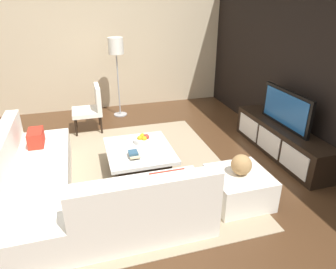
{
  "coord_description": "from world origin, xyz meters",
  "views": [
    {
      "loc": [
        3.74,
        -0.59,
        2.39
      ],
      "look_at": [
        -0.13,
        0.54,
        0.53
      ],
      "focal_mm": 32.59,
      "sensor_mm": 36.0,
      "label": 1
    }
  ],
  "objects_px": {
    "coffee_table": "(140,160)",
    "book_stack": "(134,154)",
    "television": "(286,109)",
    "decorative_ball": "(241,165)",
    "floor_lamp": "(116,51)",
    "fruit_bowl": "(143,140)",
    "accent_chair_near": "(92,106)",
    "sectional_couch": "(69,190)",
    "media_console": "(281,140)",
    "ottoman": "(239,187)"
  },
  "relations": [
    {
      "from": "ottoman",
      "to": "television",
      "type": "bearing_deg",
      "value": 126.9
    },
    {
      "from": "television",
      "to": "book_stack",
      "type": "bearing_deg",
      "value": -87.2
    },
    {
      "from": "fruit_bowl",
      "to": "decorative_ball",
      "type": "distance_m",
      "value": 1.55
    },
    {
      "from": "sectional_couch",
      "to": "fruit_bowl",
      "type": "distance_m",
      "value": 1.36
    },
    {
      "from": "decorative_ball",
      "to": "media_console",
      "type": "bearing_deg",
      "value": 126.91
    },
    {
      "from": "ottoman",
      "to": "media_console",
      "type": "bearing_deg",
      "value": 126.91
    },
    {
      "from": "media_console",
      "to": "accent_chair_near",
      "type": "distance_m",
      "value": 3.41
    },
    {
      "from": "accent_chair_near",
      "to": "floor_lamp",
      "type": "xyz_separation_m",
      "value": [
        -0.65,
        0.6,
        0.87
      ]
    },
    {
      "from": "accent_chair_near",
      "to": "ottoman",
      "type": "height_order",
      "value": "accent_chair_near"
    },
    {
      "from": "television",
      "to": "decorative_ball",
      "type": "xyz_separation_m",
      "value": [
        0.94,
        -1.25,
        -0.26
      ]
    },
    {
      "from": "coffee_table",
      "to": "book_stack",
      "type": "xyz_separation_m",
      "value": [
        0.22,
        -0.12,
        0.22
      ]
    },
    {
      "from": "accent_chair_near",
      "to": "decorative_ball",
      "type": "height_order",
      "value": "accent_chair_near"
    },
    {
      "from": "coffee_table",
      "to": "floor_lamp",
      "type": "relative_size",
      "value": 0.64
    },
    {
      "from": "fruit_bowl",
      "to": "floor_lamp",
      "type": "bearing_deg",
      "value": -178.88
    },
    {
      "from": "accent_chair_near",
      "to": "book_stack",
      "type": "xyz_separation_m",
      "value": [
        1.98,
        0.43,
        -0.07
      ]
    },
    {
      "from": "television",
      "to": "ottoman",
      "type": "xyz_separation_m",
      "value": [
        0.94,
        -1.25,
        -0.59
      ]
    },
    {
      "from": "accent_chair_near",
      "to": "television",
      "type": "bearing_deg",
      "value": 62.31
    },
    {
      "from": "ottoman",
      "to": "fruit_bowl",
      "type": "relative_size",
      "value": 2.5
    },
    {
      "from": "sectional_couch",
      "to": "floor_lamp",
      "type": "distance_m",
      "value": 3.4
    },
    {
      "from": "television",
      "to": "accent_chair_near",
      "type": "bearing_deg",
      "value": -123.27
    },
    {
      "from": "media_console",
      "to": "book_stack",
      "type": "xyz_separation_m",
      "value": [
        0.12,
        -2.41,
        0.17
      ]
    },
    {
      "from": "television",
      "to": "fruit_bowl",
      "type": "height_order",
      "value": "television"
    },
    {
      "from": "coffee_table",
      "to": "ottoman",
      "type": "relative_size",
      "value": 1.48
    },
    {
      "from": "television",
      "to": "fruit_bowl",
      "type": "distance_m",
      "value": 2.24
    },
    {
      "from": "sectional_couch",
      "to": "accent_chair_near",
      "type": "height_order",
      "value": "accent_chair_near"
    },
    {
      "from": "fruit_bowl",
      "to": "decorative_ball",
      "type": "height_order",
      "value": "decorative_ball"
    },
    {
      "from": "floor_lamp",
      "to": "decorative_ball",
      "type": "relative_size",
      "value": 6.43
    },
    {
      "from": "sectional_couch",
      "to": "decorative_ball",
      "type": "relative_size",
      "value": 10.0
    },
    {
      "from": "accent_chair_near",
      "to": "book_stack",
      "type": "relative_size",
      "value": 3.98
    },
    {
      "from": "media_console",
      "to": "decorative_ball",
      "type": "height_order",
      "value": "decorative_ball"
    },
    {
      "from": "floor_lamp",
      "to": "fruit_bowl",
      "type": "xyz_separation_m",
      "value": [
        2.24,
        0.04,
        -0.93
      ]
    },
    {
      "from": "ottoman",
      "to": "floor_lamp",
      "type": "bearing_deg",
      "value": -164.05
    },
    {
      "from": "media_console",
      "to": "fruit_bowl",
      "type": "xyz_separation_m",
      "value": [
        -0.28,
        -2.2,
        0.18
      ]
    },
    {
      "from": "media_console",
      "to": "television",
      "type": "height_order",
      "value": "television"
    },
    {
      "from": "coffee_table",
      "to": "book_stack",
      "type": "height_order",
      "value": "book_stack"
    },
    {
      "from": "floor_lamp",
      "to": "fruit_bowl",
      "type": "height_order",
      "value": "floor_lamp"
    },
    {
      "from": "media_console",
      "to": "accent_chair_near",
      "type": "bearing_deg",
      "value": -123.27
    },
    {
      "from": "television",
      "to": "coffee_table",
      "type": "bearing_deg",
      "value": -92.49
    },
    {
      "from": "coffee_table",
      "to": "decorative_ball",
      "type": "relative_size",
      "value": 4.1
    },
    {
      "from": "floor_lamp",
      "to": "book_stack",
      "type": "distance_m",
      "value": 2.8
    },
    {
      "from": "decorative_ball",
      "to": "ottoman",
      "type": "bearing_deg",
      "value": 0.0
    },
    {
      "from": "floor_lamp",
      "to": "book_stack",
      "type": "relative_size",
      "value": 7.45
    },
    {
      "from": "coffee_table",
      "to": "book_stack",
      "type": "relative_size",
      "value": 4.76
    },
    {
      "from": "media_console",
      "to": "ottoman",
      "type": "xyz_separation_m",
      "value": [
        0.94,
        -1.25,
        -0.05
      ]
    },
    {
      "from": "television",
      "to": "decorative_ball",
      "type": "height_order",
      "value": "television"
    },
    {
      "from": "television",
      "to": "accent_chair_near",
      "type": "distance_m",
      "value": 3.41
    },
    {
      "from": "sectional_couch",
      "to": "television",
      "type": "bearing_deg",
      "value": 99.2
    },
    {
      "from": "media_console",
      "to": "decorative_ball",
      "type": "distance_m",
      "value": 1.59
    },
    {
      "from": "television",
      "to": "floor_lamp",
      "type": "distance_m",
      "value": 3.42
    },
    {
      "from": "accent_chair_near",
      "to": "coffee_table",
      "type": "bearing_deg",
      "value": 22.77
    }
  ]
}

